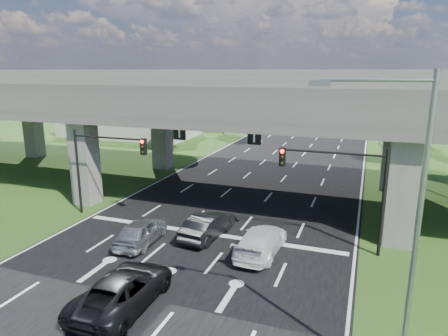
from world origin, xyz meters
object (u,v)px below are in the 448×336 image
Objects in this scene: streetlight_far at (382,114)px; streetlight_beyond at (380,102)px; car_trailing at (123,290)px; streetlight_near at (404,217)px; car_silver at (141,232)px; signal_left at (102,158)px; car_dark at (207,226)px; car_white at (261,241)px; signal_right at (342,179)px.

streetlight_far is 16.00m from streetlight_beyond.
streetlight_beyond is 1.79× the size of car_trailing.
car_silver is (-13.19, 6.82, -5.08)m from streetlight_near.
car_dark is (8.03, -0.94, -3.41)m from signal_left.
streetlight_beyond is at bearing 63.57° from signal_left.
streetlight_near is 30.00m from streetlight_far.
streetlight_beyond reaches higher than car_silver.
signal_left is 12.30m from car_white.
signal_left is at bearing 180.00° from signal_right.
streetlight_near is 15.69m from car_silver.
car_dark reaches higher than car_silver.
signal_right is at bearing -133.55° from car_trailing.
car_silver is 7.01m from car_white.
streetlight_near and streetlight_far have the same top height.
signal_right is 10.33m from streetlight_near.
streetlight_near reaches higher than car_trailing.
streetlight_beyond is at bearing 86.39° from signal_right.
streetlight_beyond is at bearing -97.77° from car_white.
signal_left reaches higher than car_dark.
car_white is at bearing -9.63° from signal_left.
streetlight_far is 1.97× the size of car_white.
streetlight_far is 2.31× the size of car_silver.
streetlight_far is at bearing -110.94° from car_trailing.
car_trailing is (-10.49, -45.03, -5.04)m from streetlight_beyond.
signal_left is 6.62m from car_silver.
car_trailing is at bearing 111.06° from car_silver.
car_trailing is (-10.49, 0.97, -5.04)m from streetlight_near.
car_trailing is at bearing -50.36° from signal_left.
signal_right is 1.07× the size of car_trailing.
streetlight_near is at bearing 173.64° from car_trailing.
car_dark reaches higher than car_white.
car_white is 0.91× the size of car_trailing.
car_trailing is (-0.60, -8.03, 0.02)m from car_dark.
car_silver is (-13.19, -39.18, -5.08)m from streetlight_beyond.
car_silver is at bearing 11.02° from car_white.
streetlight_near is at bearing -77.12° from signal_right.
car_white is (6.92, 1.15, -0.00)m from car_silver.
streetlight_far is (2.27, 20.06, 1.66)m from signal_right.
streetlight_near is at bearing -29.02° from signal_left.
car_trailing is at bearing -109.87° from streetlight_far.
streetlight_far is 1.79× the size of car_trailing.
signal_left is at bearing -131.78° from streetlight_far.
car_dark is (-7.62, -0.94, -3.41)m from signal_right.
car_white is (3.62, -1.03, -0.01)m from car_dark.
car_dark is (3.30, 2.18, 0.01)m from car_silver.
car_trailing reaches higher than car_dark.
car_white is (-4.00, -1.98, -3.42)m from signal_right.
streetlight_beyond is (0.00, 16.00, 0.00)m from streetlight_far.
car_silver is 0.78× the size of car_trailing.
signal_left reaches higher than car_white.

